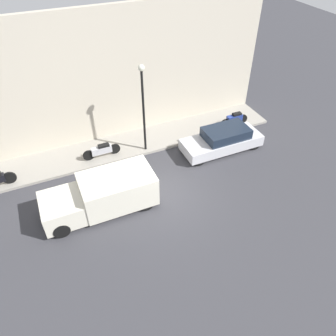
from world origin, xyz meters
TOP-DOWN VIEW (x-y plane):
  - ground_plane at (0.00, 0.00)m, footprint 60.00×60.00m
  - sidewalk at (4.45, 0.00)m, footprint 2.34×16.86m
  - building_facade at (5.77, 0.00)m, footprint 0.30×16.86m
  - parked_car at (2.10, -4.52)m, footprint 1.67×4.38m
  - delivery_van at (0.42, 2.62)m, footprint 1.94×4.88m
  - motorcycle_blue at (3.65, -6.27)m, footprint 0.30×1.81m
  - scooter_silver at (3.91, 1.70)m, footprint 0.30×1.99m
  - streetlamp at (3.62, -0.62)m, footprint 0.31×0.31m

SIDE VIEW (x-z plane):
  - ground_plane at x=0.00m, z-range 0.00..0.00m
  - sidewalk at x=4.45m, z-range 0.00..0.14m
  - scooter_silver at x=3.91m, z-range 0.18..0.91m
  - motorcycle_blue at x=3.65m, z-range 0.17..1.01m
  - parked_car at x=2.10m, z-range -0.02..1.26m
  - delivery_van at x=0.42m, z-range 0.03..1.65m
  - streetlamp at x=3.62m, z-range 0.76..5.53m
  - building_facade at x=5.77m, z-range 0.00..7.03m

